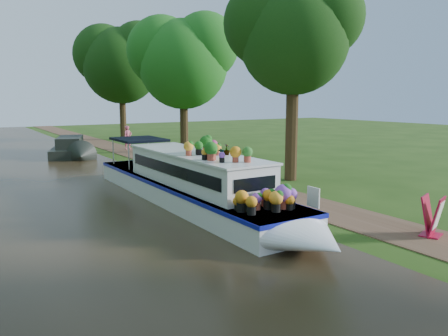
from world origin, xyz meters
The scene contains 11 objects.
ground centered at (0.00, 0.00, 0.00)m, with size 100.00×100.00×0.00m, color #213F0F.
canal_water centered at (-6.00, 0.00, 0.01)m, with size 10.00×100.00×0.02m, color black.
towpath centered at (1.20, 0.00, 0.01)m, with size 2.20×100.00×0.03m, color #4E3624.
plant_boat centered at (-2.25, 0.96, 0.85)m, with size 2.29×13.52×2.24m.
tree_near_overhang centered at (3.79, 3.06, 6.60)m, with size 5.52×5.28×8.99m.
tree_near_mid centered at (4.48, 15.08, 6.44)m, with size 6.90×6.60×9.40m.
tree_near_far centered at (3.98, 26.09, 7.05)m, with size 7.59×7.26×10.30m.
second_boat centered at (-2.75, 17.00, 0.50)m, with size 3.50×6.77×1.24m.
sandwich_board centered at (1.56, -5.39, 0.52)m, with size 0.73×0.74×1.08m.
pedestrian_pink centered at (1.61, 18.26, 0.89)m, with size 0.63×0.41×1.72m, color #EA6077.
verge_plant centered at (-0.60, 4.16, 0.22)m, with size 0.39×0.34×0.43m, color #1E5C1B.
Camera 1 is at (-9.26, -12.02, 3.71)m, focal length 35.00 mm.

